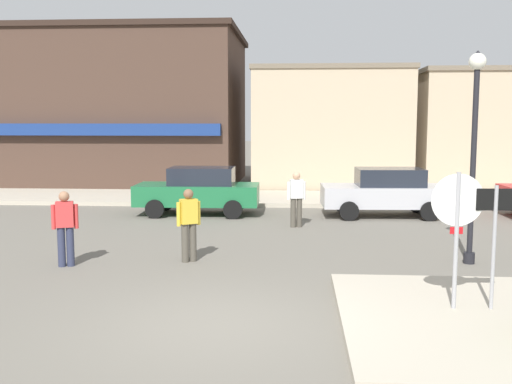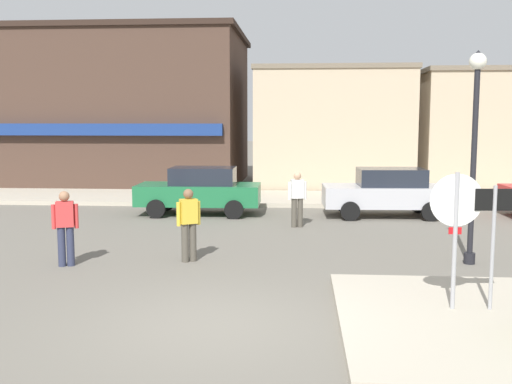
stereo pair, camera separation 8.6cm
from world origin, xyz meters
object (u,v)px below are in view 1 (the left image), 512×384
Objects in this scene: lamp_post at (475,127)px; pedestrian_kerb_side at (65,226)px; one_way_sign at (494,235)px; pedestrian_crossing_near at (296,198)px; parked_car_second at (386,192)px; pedestrian_crossing_far at (189,223)px; stop_sign at (457,223)px; parked_car_nearest at (199,190)px.

pedestrian_kerb_side is (-8.63, -0.86, -2.09)m from lamp_post.
pedestrian_crossing_near is (-3.07, 7.85, -0.46)m from one_way_sign.
pedestrian_kerb_side is at bearing -137.11° from parked_car_second.
lamp_post reaches higher than pedestrian_kerb_side.
one_way_sign reaches higher than pedestrian_crossing_far.
stop_sign is at bearing -179.32° from one_way_sign.
pedestrian_crossing_near is at bearing 131.92° from lamp_post.
parked_car_nearest is 6.08m from parked_car_second.
parked_car_nearest is 2.50× the size of pedestrian_crossing_near.
stop_sign is at bearing -109.01° from lamp_post.
lamp_post is 1.12× the size of parked_car_second.
stop_sign reaches higher than one_way_sign.
pedestrian_kerb_side is at bearing 159.05° from stop_sign.
lamp_post is at bearing 2.45° from pedestrian_crossing_far.
pedestrian_crossing_far is at bearing -128.30° from parked_car_second.
parked_car_nearest and parked_car_second have the same top height.
one_way_sign is 0.52× the size of parked_car_nearest.
lamp_post is 6.45m from pedestrian_crossing_far.
parked_car_second is (6.08, 0.01, 0.00)m from parked_car_nearest.
parked_car_nearest is (-6.97, 6.32, -2.15)m from lamp_post.
one_way_sign is 1.30× the size of pedestrian_kerb_side.
pedestrian_kerb_side reaches higher than parked_car_nearest.
pedestrian_kerb_side is at bearing -103.03° from parked_car_nearest.
parked_car_nearest is 2.50× the size of pedestrian_crossing_far.
parked_car_second is at bearing 97.98° from lamp_post.
one_way_sign is 8.44m from pedestrian_kerb_side.
parked_car_second is at bearing 0.11° from parked_car_nearest.
lamp_post is 2.82× the size of pedestrian_crossing_near.
parked_car_nearest is at bearing 119.70° from stop_sign.
pedestrian_crossing_near and pedestrian_kerb_side have the same top height.
lamp_post reaches higher than pedestrian_crossing_near.
one_way_sign is at bearing -19.50° from pedestrian_kerb_side.
parked_car_nearest is 6.64m from pedestrian_crossing_far.
pedestrian_crossing_far is at bearing -117.73° from pedestrian_crossing_near.
pedestrian_crossing_near is at bearing -33.67° from parked_car_nearest.
pedestrian_crossing_near is (-2.49, 7.86, -0.65)m from stop_sign.
pedestrian_crossing_far is at bearing -177.55° from lamp_post.
pedestrian_kerb_side is at bearing -166.78° from pedestrian_crossing_far.
pedestrian_kerb_side is (-2.53, -0.59, 0.00)m from pedestrian_crossing_far.
pedestrian_crossing_far is (-5.41, 3.41, -0.46)m from one_way_sign.
pedestrian_crossing_near reaches higher than parked_car_second.
lamp_post reaches higher than stop_sign.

